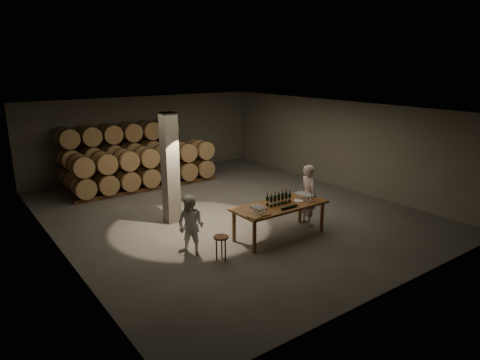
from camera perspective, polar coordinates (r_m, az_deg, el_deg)
room at (r=12.35m, az=-9.30°, el=1.51°), size 12.00×12.00×12.00m
tasting_table at (r=11.39m, az=5.30°, el=-3.76°), size 2.60×1.10×0.90m
barrel_stack_back at (r=17.10m, az=-15.56°, el=3.62°), size 4.70×0.95×2.31m
barrel_stack_front at (r=16.05m, az=-12.38°, el=1.73°), size 5.48×0.95×1.57m
bottle_cluster at (r=11.37m, az=5.18°, el=-2.61°), size 0.73×0.23×0.34m
lying_bottles at (r=11.07m, az=6.58°, el=-3.61°), size 0.59×0.07×0.07m
glass_cluster_left at (r=10.70m, az=2.48°, el=-3.73°), size 0.30×0.41×0.17m
glass_cluster_right at (r=11.81m, az=8.62°, el=-1.98°), size 0.31×0.53×0.18m
plate at (r=11.70m, az=7.81°, el=-2.75°), size 0.26×0.26×0.02m
notebook_near at (r=10.56m, az=3.31°, el=-4.61°), size 0.26×0.22×0.03m
notebook_corner at (r=10.40m, az=1.87°, el=-4.93°), size 0.30×0.36×0.03m
pen at (r=10.62m, az=3.83°, el=-4.55°), size 0.15×0.02×0.01m
stool at (r=10.13m, az=-2.54°, el=-8.09°), size 0.36×0.36×0.60m
person_man at (r=12.32m, az=9.13°, el=-1.99°), size 0.53×0.71×1.77m
person_woman at (r=10.38m, az=-6.58°, el=-6.06°), size 0.84×0.91×1.49m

